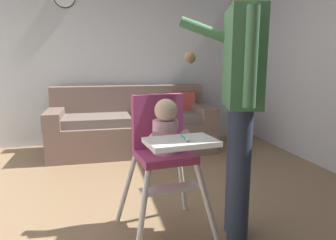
# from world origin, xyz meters

# --- Properties ---
(ground) EXTENTS (6.15, 6.61, 0.10)m
(ground) POSITION_xyz_m (0.00, 0.00, -0.05)
(ground) COLOR #947453
(wall_far) EXTENTS (5.35, 0.06, 2.68)m
(wall_far) POSITION_xyz_m (0.00, 2.53, 1.34)
(wall_far) COLOR silver
(wall_far) RESTS_ON ground
(couch) EXTENTS (2.13, 0.86, 0.86)m
(couch) POSITION_xyz_m (0.24, 2.01, 0.33)
(couch) COLOR #7A6157
(couch) RESTS_ON ground
(high_chair) EXTENTS (0.67, 0.78, 0.97)m
(high_chair) POSITION_xyz_m (0.22, -0.14, 0.67)
(high_chair) COLOR white
(high_chair) RESTS_ON ground
(adult_standing) EXTENTS (0.50, 0.58, 1.70)m
(adult_standing) POSITION_xyz_m (0.69, -0.28, 0.96)
(adult_standing) COLOR #313C55
(adult_standing) RESTS_ON ground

